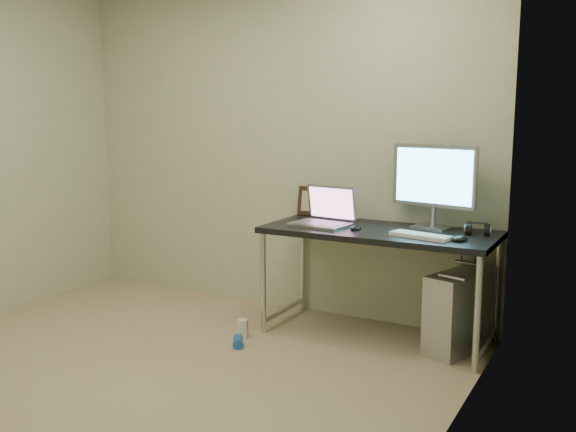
% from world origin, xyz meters
% --- Properties ---
extents(floor, '(3.50, 3.50, 0.00)m').
position_xyz_m(floor, '(0.00, 0.00, 0.00)').
color(floor, tan).
rests_on(floor, ground).
extents(wall_back, '(3.50, 0.02, 2.50)m').
position_xyz_m(wall_back, '(0.00, 1.75, 1.25)').
color(wall_back, beige).
rests_on(wall_back, ground).
extents(wall_right, '(0.02, 3.50, 2.50)m').
position_xyz_m(wall_right, '(1.75, 0.00, 1.25)').
color(wall_right, beige).
rests_on(wall_right, ground).
extents(desk, '(1.53, 0.67, 0.75)m').
position_xyz_m(desk, '(0.98, 1.42, 0.67)').
color(desk, black).
rests_on(desk, ground).
extents(tower_computer, '(0.36, 0.54, 0.55)m').
position_xyz_m(tower_computer, '(1.53, 1.42, 0.26)').
color(tower_computer, silver).
rests_on(tower_computer, ground).
extents(cable_a, '(0.01, 0.16, 0.69)m').
position_xyz_m(cable_a, '(1.48, 1.70, 0.40)').
color(cable_a, black).
rests_on(cable_a, ground).
extents(cable_b, '(0.02, 0.11, 0.71)m').
position_xyz_m(cable_b, '(1.57, 1.68, 0.38)').
color(cable_b, black).
rests_on(cable_b, ground).
extents(can_red, '(0.08, 0.08, 0.11)m').
position_xyz_m(can_red, '(0.19, 0.97, 0.06)').
color(can_red, '#B81436').
rests_on(can_red, ground).
extents(can_white, '(0.09, 0.09, 0.13)m').
position_xyz_m(can_white, '(0.19, 0.96, 0.07)').
color(can_white, white).
rests_on(can_white, ground).
extents(can_blue, '(0.12, 0.14, 0.07)m').
position_xyz_m(can_blue, '(0.25, 0.81, 0.03)').
color(can_blue, blue).
rests_on(can_blue, ground).
extents(laptop, '(0.41, 0.35, 0.26)m').
position_xyz_m(laptop, '(0.60, 1.39, 0.81)').
color(laptop, '#9FA0A7').
rests_on(laptop, desk).
extents(monitor, '(0.59, 0.22, 0.56)m').
position_xyz_m(monitor, '(1.29, 1.61, 1.08)').
color(monitor, '#9FA0A7').
rests_on(monitor, desk).
extents(keyboard, '(0.40, 0.20, 0.02)m').
position_xyz_m(keyboard, '(1.31, 1.27, 0.76)').
color(keyboard, white).
rests_on(keyboard, desk).
extents(mouse_right, '(0.10, 0.14, 0.04)m').
position_xyz_m(mouse_right, '(1.55, 1.28, 0.77)').
color(mouse_right, black).
rests_on(mouse_right, desk).
extents(mouse_left, '(0.08, 0.11, 0.03)m').
position_xyz_m(mouse_left, '(0.85, 1.32, 0.77)').
color(mouse_left, black).
rests_on(mouse_left, desk).
extents(headphones, '(0.16, 0.10, 0.10)m').
position_xyz_m(headphones, '(1.60, 1.53, 0.78)').
color(headphones, black).
rests_on(headphones, desk).
extents(picture_frame, '(0.28, 0.11, 0.22)m').
position_xyz_m(picture_frame, '(0.36, 1.72, 0.86)').
color(picture_frame, black).
rests_on(picture_frame, desk).
extents(webcam, '(0.04, 0.04, 0.13)m').
position_xyz_m(webcam, '(0.53, 1.67, 0.84)').
color(webcam, silver).
rests_on(webcam, desk).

